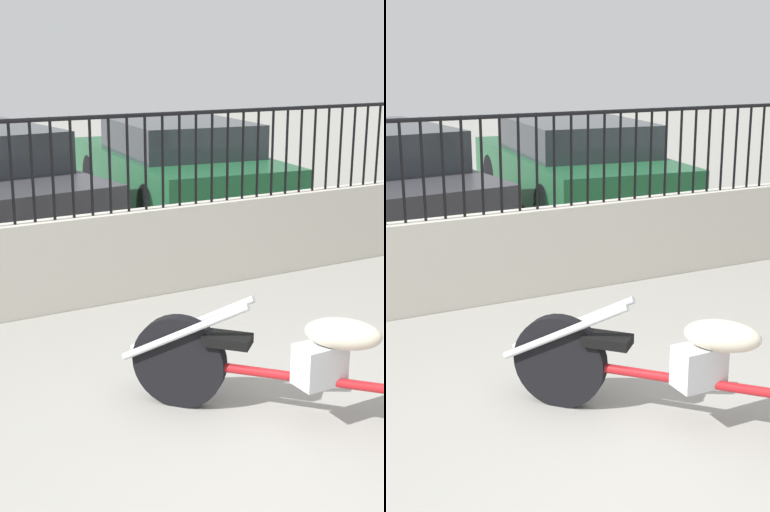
{
  "view_description": "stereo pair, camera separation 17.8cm",
  "coord_description": "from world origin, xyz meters",
  "views": [
    {
      "loc": [
        -1.84,
        -2.48,
        2.09
      ],
      "look_at": [
        0.51,
        1.77,
        0.7
      ],
      "focal_mm": 50.0,
      "sensor_mm": 36.0,
      "label": 1
    },
    {
      "loc": [
        -1.69,
        -2.57,
        2.09
      ],
      "look_at": [
        0.51,
        1.77,
        0.7
      ],
      "focal_mm": 50.0,
      "sensor_mm": 36.0,
      "label": 2
    }
  ],
  "objects": [
    {
      "name": "car_green",
      "position": [
        2.57,
        5.97,
        0.64
      ],
      "size": [
        2.18,
        4.33,
        1.24
      ],
      "rotation": [
        0.0,
        0.0,
        1.46
      ],
      "color": "black",
      "rests_on": "ground_plane"
    },
    {
      "name": "fence_railing",
      "position": [
        -0.0,
        3.02,
        1.31
      ],
      "size": [
        8.9,
        0.04,
        0.83
      ],
      "color": "black",
      "rests_on": "low_wall"
    },
    {
      "name": "low_wall",
      "position": [
        0.0,
        3.02,
        0.39
      ],
      "size": [
        8.9,
        0.18,
        0.78
      ],
      "color": "beige",
      "rests_on": "ground_plane"
    },
    {
      "name": "ground_plane",
      "position": [
        0.0,
        0.0,
        0.0
      ],
      "size": [
        40.0,
        40.0,
        0.0
      ],
      "primitive_type": "plane",
      "color": "gray"
    },
    {
      "name": "motorcycle_red",
      "position": [
        0.5,
        0.53,
        0.38
      ],
      "size": [
        1.61,
        1.7,
        1.39
      ],
      "rotation": [
        0.0,
        0.0,
        -0.81
      ],
      "color": "black",
      "rests_on": "ground_plane"
    }
  ]
}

